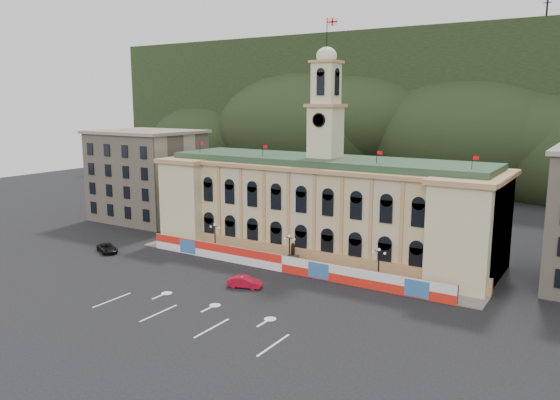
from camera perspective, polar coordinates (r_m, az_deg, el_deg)
The scene contains 13 objects.
ground at distance 68.44m, azimuth -6.53°, elevation -10.74°, with size 260.00×260.00×0.00m, color black.
lane_markings at distance 64.90m, azimuth -9.34°, elevation -12.01°, with size 26.00×10.00×0.02m, color white, non-canonical shape.
hill_ridge at distance 176.39m, azimuth 19.12°, elevation 8.11°, with size 230.00×80.00×64.00m.
city_hall at distance 88.72m, azimuth 4.55°, elevation -0.55°, with size 56.20×17.60×37.10m.
side_building_left at distance 116.83m, azimuth -13.70°, elevation 2.55°, with size 21.00×17.00×18.60m.
hoarding_fence at distance 79.65m, azimuth 0.30°, elevation -6.67°, with size 50.00×0.44×2.50m.
pavement at distance 82.21m, azimuth 1.25°, elevation -6.98°, with size 56.00×5.50×0.16m, color slate.
statue at distance 82.10m, azimuth 1.35°, elevation -6.20°, with size 1.40×1.40×3.72m.
lamp_left at distance 88.56m, azimuth -6.81°, elevation -3.77°, with size 1.96×0.44×5.15m.
lamp_center at distance 80.76m, azimuth 0.99°, elevation -5.08°, with size 1.96×0.44×5.15m.
lamp_right at distance 74.78m, azimuth 10.27°, elevation -6.51°, with size 1.96×0.44×5.15m.
red_sedan at distance 73.49m, azimuth -3.69°, elevation -8.56°, with size 4.95×2.95×1.54m, color #A70B21.
black_suv at distance 94.22m, azimuth -17.60°, elevation -4.82°, with size 5.62×4.25×1.42m, color black.
Camera 1 is at (40.19, -49.69, 24.48)m, focal length 35.00 mm.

